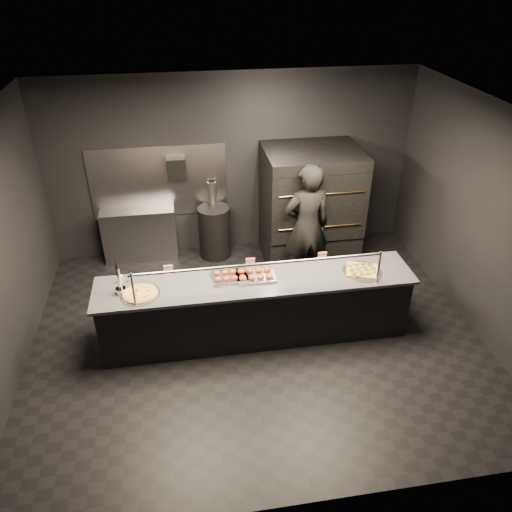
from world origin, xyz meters
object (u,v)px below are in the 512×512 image
object	(u,v)px
towel_dispenser	(176,169)
square_pizza	(362,271)
worker	(307,227)
fire_extinguisher	(212,194)
round_pizza	(140,294)
prep_shelf	(140,234)
slider_tray_a	(230,276)
trash_bin	(215,232)
pizza_oven	(310,206)
service_counter	(256,308)
beer_tap	(120,284)
slider_tray_b	(255,275)

from	to	relation	value
towel_dispenser	square_pizza	xyz separation A→B (m)	(2.30, -2.44, -0.61)
towel_dispenser	worker	size ratio (longest dim) A/B	0.18
fire_extinguisher	round_pizza	xyz separation A→B (m)	(-1.10, -2.50, -0.12)
prep_shelf	slider_tray_a	xyz separation A→B (m)	(1.27, -2.23, 0.50)
fire_extinguisher	trash_bin	bearing A→B (deg)	-90.47
trash_bin	worker	bearing A→B (deg)	-38.86
pizza_oven	prep_shelf	distance (m)	2.88
service_counter	round_pizza	distance (m)	1.53
pizza_oven	worker	xyz separation A→B (m)	(-0.24, -0.73, 0.02)
worker	towel_dispenser	bearing A→B (deg)	-39.22
service_counter	worker	world-z (taller)	worker
service_counter	beer_tap	distance (m)	1.79
towel_dispenser	slider_tray_a	size ratio (longest dim) A/B	0.68
beer_tap	trash_bin	distance (m)	2.68
beer_tap	slider_tray_b	distance (m)	1.69
service_counter	round_pizza	xyz separation A→B (m)	(-1.45, -0.10, 0.47)
fire_extinguisher	beer_tap	world-z (taller)	beer_tap
beer_tap	worker	xyz separation A→B (m)	(2.64, 1.19, -0.07)
prep_shelf	towel_dispenser	xyz separation A→B (m)	(0.70, 0.07, 1.10)
pizza_oven	square_pizza	size ratio (longest dim) A/B	3.72
square_pizza	fire_extinguisher	bearing A→B (deg)	125.59
pizza_oven	beer_tap	xyz separation A→B (m)	(-2.88, -1.93, 0.09)
slider_tray_a	square_pizza	distance (m)	1.73
prep_shelf	square_pizza	bearing A→B (deg)	-38.25
prep_shelf	fire_extinguisher	size ratio (longest dim) A/B	2.38
pizza_oven	fire_extinguisher	distance (m)	1.63
round_pizza	beer_tap	bearing A→B (deg)	162.39
fire_extinguisher	slider_tray_a	xyz separation A→B (m)	(0.02, -2.31, -0.11)
pizza_oven	towel_dispenser	bearing A→B (deg)	166.86
trash_bin	prep_shelf	bearing A→B (deg)	175.42
beer_tap	slider_tray_b	xyz separation A→B (m)	(1.68, 0.09, -0.11)
service_counter	slider_tray_b	distance (m)	0.49
service_counter	pizza_oven	world-z (taller)	pizza_oven
service_counter	pizza_oven	bearing A→B (deg)	57.73
prep_shelf	fire_extinguisher	distance (m)	1.39
slider_tray_a	trash_bin	bearing A→B (deg)	90.67
round_pizza	trash_bin	world-z (taller)	round_pizza
pizza_oven	round_pizza	distance (m)	3.32
fire_extinguisher	trash_bin	xyz separation A→B (m)	(-0.00, -0.18, -0.61)
towel_dispenser	round_pizza	xyz separation A→B (m)	(-0.55, -2.49, -0.61)
prep_shelf	fire_extinguisher	world-z (taller)	fire_extinguisher
fire_extinguisher	towel_dispenser	bearing A→B (deg)	-178.96
service_counter	towel_dispenser	bearing A→B (deg)	110.63
towel_dispenser	square_pizza	world-z (taller)	towel_dispenser
fire_extinguisher	trash_bin	distance (m)	0.64
service_counter	slider_tray_a	distance (m)	0.59
prep_shelf	slider_tray_b	world-z (taller)	slider_tray_b
pizza_oven	towel_dispenser	xyz separation A→B (m)	(-2.10, 0.49, 0.58)
service_counter	prep_shelf	bearing A→B (deg)	124.59
prep_shelf	fire_extinguisher	xyz separation A→B (m)	(1.25, 0.08, 0.61)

